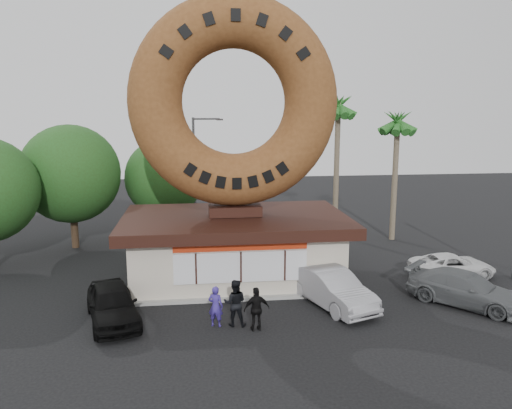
{
  "coord_description": "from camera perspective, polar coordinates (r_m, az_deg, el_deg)",
  "views": [
    {
      "loc": [
        -1.94,
        -18.43,
        8.47
      ],
      "look_at": [
        0.82,
        4.0,
        4.19
      ],
      "focal_mm": 35.0,
      "sensor_mm": 36.0,
      "label": 1
    }
  ],
  "objects": [
    {
      "name": "donut_shop",
      "position": [
        25.39,
        -2.38,
        -4.6
      ],
      "size": [
        11.2,
        7.2,
        3.8
      ],
      "color": "beige",
      "rests_on": "ground"
    },
    {
      "name": "ground",
      "position": [
        20.38,
        -0.93,
        -13.84
      ],
      "size": [
        90.0,
        90.0,
        0.0
      ],
      "primitive_type": "plane",
      "color": "black",
      "rests_on": "ground"
    },
    {
      "name": "giant_donut",
      "position": [
        24.51,
        -2.52,
        11.61
      ],
      "size": [
        10.11,
        2.58,
        10.11
      ],
      "primitive_type": "torus",
      "rotation": [
        1.57,
        0.0,
        0.0
      ],
      "color": "brown",
      "rests_on": "donut_shop"
    },
    {
      "name": "car_white",
      "position": [
        27.8,
        21.52,
        -6.5
      ],
      "size": [
        4.32,
        2.02,
        1.19
      ],
      "primitive_type": "imported",
      "rotation": [
        0.0,
        0.0,
        1.58
      ],
      "color": "silver",
      "rests_on": "ground"
    },
    {
      "name": "car_silver",
      "position": [
        22.41,
        8.68,
        -9.42
      ],
      "size": [
        3.24,
        5.14,
        1.6
      ],
      "primitive_type": "imported",
      "rotation": [
        0.0,
        0.0,
        0.35
      ],
      "color": "#9A9A9F",
      "rests_on": "ground"
    },
    {
      "name": "car_grey",
      "position": [
        24.1,
        22.84,
        -8.89
      ],
      "size": [
        4.89,
        5.1,
        1.46
      ],
      "primitive_type": "imported",
      "rotation": [
        0.0,
        0.0,
        0.73
      ],
      "color": "slate",
      "rests_on": "ground"
    },
    {
      "name": "palm_far",
      "position": [
        33.54,
        15.87,
        8.63
      ],
      "size": [
        2.6,
        2.6,
        8.75
      ],
      "color": "#726651",
      "rests_on": "ground"
    },
    {
      "name": "person_right",
      "position": [
        19.78,
        0.07,
        -11.86
      ],
      "size": [
        1.07,
        0.56,
        1.75
      ],
      "primitive_type": "imported",
      "rotation": [
        0.0,
        0.0,
        3.28
      ],
      "color": "black",
      "rests_on": "ground"
    },
    {
      "name": "person_center",
      "position": [
        20.19,
        -2.42,
        -11.16
      ],
      "size": [
        1.02,
        0.85,
        1.9
      ],
      "primitive_type": "imported",
      "rotation": [
        0.0,
        0.0,
        2.99
      ],
      "color": "black",
      "rests_on": "ground"
    },
    {
      "name": "palm_near",
      "position": [
        33.78,
        9.38,
        10.48
      ],
      "size": [
        2.6,
        2.6,
        9.75
      ],
      "color": "#726651",
      "rests_on": "ground"
    },
    {
      "name": "car_black",
      "position": [
        21.36,
        -16.1,
        -10.84
      ],
      "size": [
        2.98,
        4.87,
        1.55
      ],
      "primitive_type": "imported",
      "rotation": [
        0.0,
        0.0,
        0.27
      ],
      "color": "black",
      "rests_on": "ground"
    },
    {
      "name": "person_left",
      "position": [
        20.21,
        -4.63,
        -11.52
      ],
      "size": [
        0.71,
        0.58,
        1.67
      ],
      "primitive_type": "imported",
      "rotation": [
        0.0,
        0.0,
        2.79
      ],
      "color": "navy",
      "rests_on": "ground"
    },
    {
      "name": "tree_mid",
      "position": [
        33.79,
        -10.45,
        2.97
      ],
      "size": [
        5.2,
        5.2,
        6.63
      ],
      "color": "#473321",
      "rests_on": "ground"
    },
    {
      "name": "street_lamp",
      "position": [
        34.66,
        -6.84,
        4.04
      ],
      "size": [
        2.11,
        0.2,
        8.0
      ],
      "color": "#59595E",
      "rests_on": "ground"
    },
    {
      "name": "tree_west",
      "position": [
        32.55,
        -20.42,
        3.29
      ],
      "size": [
        6.0,
        6.0,
        7.65
      ],
      "color": "#473321",
      "rests_on": "ground"
    }
  ]
}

